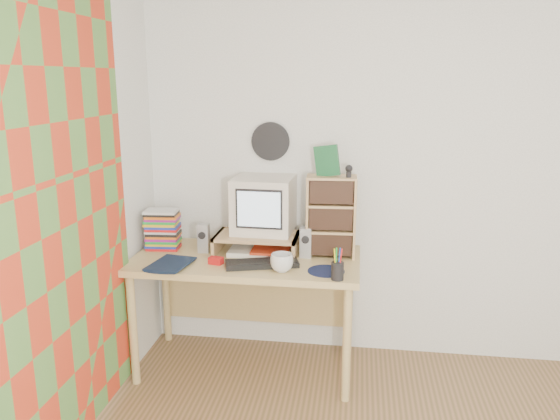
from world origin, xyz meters
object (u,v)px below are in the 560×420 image
(keyboard, at_px, (262,264))
(cd_rack, at_px, (331,216))
(dvd_stack, at_px, (162,227))
(crt_monitor, at_px, (263,206))
(mug, at_px, (282,263))
(desk, at_px, (248,274))
(diary, at_px, (155,260))

(keyboard, distance_m, cd_rack, 0.52)
(dvd_stack, bearing_deg, crt_monitor, -0.68)
(crt_monitor, bearing_deg, dvd_stack, -173.50)
(dvd_stack, bearing_deg, cd_rack, -4.19)
(keyboard, height_order, mug, mug)
(mug, bearing_deg, crt_monitor, 115.30)
(desk, bearing_deg, mug, -47.58)
(cd_rack, xyz_separation_m, diary, (-1.02, -0.33, -0.23))
(desk, bearing_deg, crt_monitor, 46.56)
(desk, distance_m, cd_rack, 0.65)
(crt_monitor, distance_m, keyboard, 0.41)
(crt_monitor, distance_m, cd_rack, 0.44)
(crt_monitor, bearing_deg, desk, -131.24)
(desk, xyz_separation_m, diary, (-0.51, -0.27, 0.16))
(crt_monitor, distance_m, dvd_stack, 0.67)
(crt_monitor, xyz_separation_m, dvd_stack, (-0.65, -0.05, -0.15))
(keyboard, bearing_deg, crt_monitor, 82.12)
(desk, relative_size, dvd_stack, 4.83)
(diary, bearing_deg, dvd_stack, 109.65)
(cd_rack, xyz_separation_m, mug, (-0.26, -0.33, -0.20))
(desk, xyz_separation_m, keyboard, (0.13, -0.21, 0.15))
(dvd_stack, xyz_separation_m, diary, (0.06, -0.31, -0.12))
(crt_monitor, bearing_deg, cd_rack, -2.32)
(dvd_stack, xyz_separation_m, mug, (0.82, -0.32, -0.09))
(crt_monitor, bearing_deg, mug, -62.50)
(crt_monitor, relative_size, mug, 2.78)
(dvd_stack, bearing_deg, mug, -26.01)
(dvd_stack, distance_m, mug, 0.89)
(cd_rack, bearing_deg, keyboard, -148.85)
(keyboard, distance_m, diary, 0.64)
(keyboard, bearing_deg, diary, 169.70)
(cd_rack, bearing_deg, desk, -176.67)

